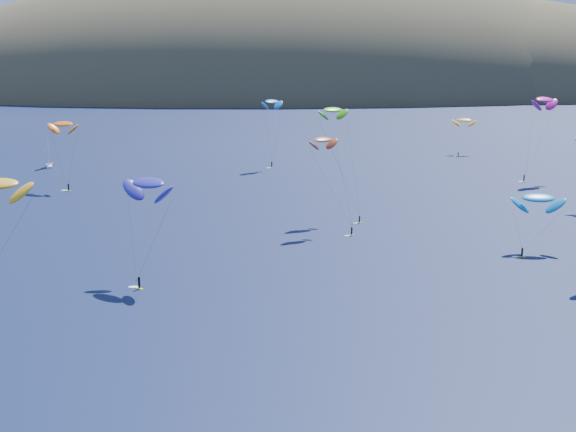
# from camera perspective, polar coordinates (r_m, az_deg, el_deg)

# --- Properties ---
(island) EXTENTS (730.00, 300.00, 210.00)m
(island) POSITION_cam_1_polar(r_m,az_deg,el_deg) (625.79, 1.57, 7.85)
(island) COLOR #3D3526
(island) RESTS_ON ground
(sailboat) EXTENTS (8.01, 6.96, 9.61)m
(sailboat) POSITION_cam_1_polar(r_m,az_deg,el_deg) (266.11, -16.61, 3.53)
(sailboat) COLOR silver
(sailboat) RESTS_ON ground
(kitesurfer_1) EXTENTS (9.86, 9.14, 19.97)m
(kitesurfer_1) POSITION_cam_1_polar(r_m,az_deg,el_deg) (225.90, -15.71, 6.31)
(kitesurfer_1) COLOR #BAE619
(kitesurfer_1) RESTS_ON ground
(kitesurfer_3) EXTENTS (10.07, 12.29, 26.37)m
(kitesurfer_3) POSITION_cam_1_polar(r_m,az_deg,el_deg) (182.59, 3.21, 7.53)
(kitesurfer_3) COLOR #BAE619
(kitesurfer_3) RESTS_ON ground
(kitesurfer_4) EXTENTS (8.80, 8.65, 23.02)m
(kitesurfer_4) POSITION_cam_1_polar(r_m,az_deg,el_deg) (254.46, -1.15, 8.13)
(kitesurfer_4) COLOR #BAE619
(kitesurfer_4) RESTS_ON ground
(kitesurfer_5) EXTENTS (10.53, 9.41, 12.78)m
(kitesurfer_5) POSITION_cam_1_polar(r_m,az_deg,el_deg) (161.30, 17.37, 1.23)
(kitesurfer_5) COLOR #BAE619
(kitesurfer_5) RESTS_ON ground
(kitesurfer_8) EXTENTS (12.08, 9.74, 25.88)m
(kitesurfer_8) POSITION_cam_1_polar(r_m,az_deg,el_deg) (242.12, 17.78, 7.89)
(kitesurfer_8) COLOR #BAE619
(kitesurfer_8) RESTS_ON ground
(kitesurfer_9) EXTENTS (10.05, 10.75, 21.10)m
(kitesurfer_9) POSITION_cam_1_polar(r_m,az_deg,el_deg) (169.98, 2.51, 5.43)
(kitesurfer_9) COLOR #BAE619
(kitesurfer_9) RESTS_ON ground
(kitesurfer_10) EXTENTS (11.15, 12.17, 19.41)m
(kitesurfer_10) POSITION_cam_1_polar(r_m,az_deg,el_deg) (135.66, -9.92, 2.33)
(kitesurfer_10) COLOR #BAE619
(kitesurfer_10) RESTS_ON ground
(kitesurfer_11) EXTENTS (8.86, 11.92, 14.05)m
(kitesurfer_11) POSITION_cam_1_polar(r_m,az_deg,el_deg) (291.91, 12.43, 6.68)
(kitesurfer_11) COLOR #BAE619
(kitesurfer_11) RESTS_ON ground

